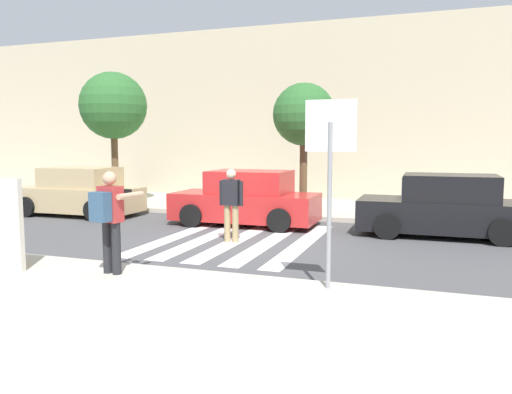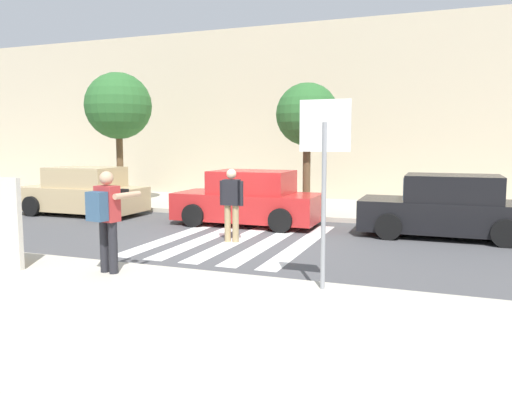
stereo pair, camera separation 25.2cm
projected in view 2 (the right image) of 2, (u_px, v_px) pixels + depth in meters
The scene contains 17 objects.
ground_plane at pixel (235, 241), 11.89m from camera, with size 120.00×120.00×0.00m, color #4C4C4F.
sidewalk_near at pixel (39, 329), 6.11m from camera, with size 60.00×6.00×0.14m, color beige.
sidewalk_far at pixel (302, 207), 17.47m from camera, with size 60.00×4.80×0.14m, color beige.
building_facade_far at pixel (330, 116), 21.19m from camera, with size 56.00×4.00×6.95m, color beige.
crosswalk_stripe_0 at pixel (180, 235), 12.63m from camera, with size 0.44×5.20×0.01m, color silver.
crosswalk_stripe_1 at pixel (209, 237), 12.35m from camera, with size 0.44×5.20×0.01m, color silver.
crosswalk_stripe_2 at pixel (239, 239), 12.07m from camera, with size 0.44×5.20×0.01m, color silver.
crosswalk_stripe_3 at pixel (270, 242), 11.80m from camera, with size 0.44×5.20×0.01m, color silver.
crosswalk_stripe_4 at pixel (303, 244), 11.52m from camera, with size 0.44×5.20×0.01m, color silver.
stop_sign at pixel (325, 152), 7.33m from camera, with size 0.76×0.08×2.82m.
photographer_with_backpack at pixel (106, 213), 8.33m from camera, with size 0.66×0.90×1.72m.
pedestrian_crossing at pixel (232, 201), 11.66m from camera, with size 0.58×0.26×1.72m.
parked_car_tan at pixel (83, 192), 16.15m from camera, with size 4.10×1.92×1.55m.
parked_car_red at pixel (249, 200), 14.15m from camera, with size 4.10×1.92×1.55m.
parked_car_black at pixel (447, 208), 12.31m from camera, with size 4.10×1.92×1.55m.
street_tree_west at pixel (118, 107), 17.89m from camera, with size 2.38×2.38×4.69m.
street_tree_center at pixel (307, 115), 15.45m from camera, with size 1.94×1.94×4.04m.
Camera 2 is at (4.56, -10.79, 2.34)m, focal length 35.00 mm.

